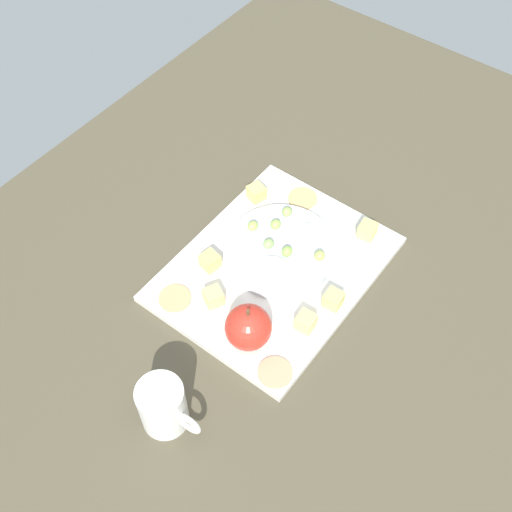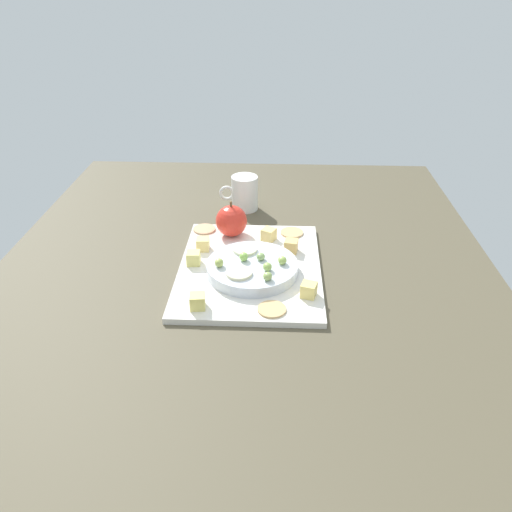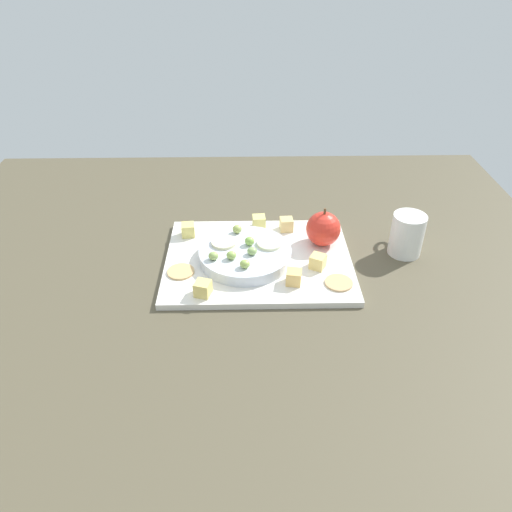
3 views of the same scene
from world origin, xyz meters
TOP-DOWN VIEW (x-y plane):
  - table at (0.00, 0.00)cm, footprint 137.28×105.97cm
  - platter at (4.29, -1.14)cm, footprint 37.28×29.13cm
  - serving_dish at (1.64, -1.76)cm, footprint 18.49×18.49cm
  - apple_whole at (17.84, 3.79)cm, footprint 7.17×7.17cm
  - apple_stem at (17.84, 3.79)cm, footprint 0.50×0.50cm
  - cheese_cube_0 at (10.68, -9.73)cm, footprint 3.20×3.20cm
  - cheese_cube_1 at (10.68, 9.47)cm, footprint 2.93×2.93cm
  - cheese_cube_2 at (15.79, -4.79)cm, footprint 3.71×3.71cm
  - cheese_cube_3 at (-6.04, -12.79)cm, footprint 3.42×3.42cm
  - cheese_cube_4 at (4.69, 10.62)cm, footprint 2.92×2.92cm
  - cheese_cube_5 at (-10.63, 7.57)cm, footprint 3.04×3.04cm
  - cracker_0 at (19.15, -10.11)cm, footprint 5.24×5.24cm
  - cracker_1 at (-10.86, -5.97)cm, footprint 5.24×5.24cm
  - cracker_2 at (19.98, 10.44)cm, footprint 5.24×5.24cm
  - grape_0 at (-4.45, -5.00)cm, footprint 1.94×1.75cm
  - grape_1 at (1.57, -7.78)cm, footprint 1.94×1.75cm
  - grape_2 at (0.30, 4.70)cm, footprint 1.94×1.75cm
  - grape_3 at (-1.01, -4.88)cm, footprint 1.94×1.75cm
  - grape_4 at (2.53, -0.37)cm, footprint 1.94×1.75cm
  - grape_5 at (2.99, -3.42)cm, footprint 1.94×1.75cm
  - apple_slice_0 at (-2.67, 0.57)cm, footprint 5.07×5.07cm
  - apple_slice_1 at (6.55, 0.11)cm, footprint 5.07×5.07cm
  - cup at (34.77, 1.99)cm, footprint 6.73×9.94cm

SIDE VIEW (x-z plane):
  - table at x=0.00cm, z-range 0.00..3.77cm
  - platter at x=4.29cm, z-range 3.77..5.03cm
  - cracker_0 at x=19.15cm, z-range 5.03..5.43cm
  - cracker_1 at x=-10.86cm, z-range 5.03..5.43cm
  - cracker_2 at x=19.98cm, z-range 5.03..5.43cm
  - serving_dish at x=1.64cm, z-range 5.03..7.34cm
  - cheese_cube_0 at x=10.68cm, z-range 5.03..7.77cm
  - cheese_cube_1 at x=10.68cm, z-range 5.03..7.77cm
  - cheese_cube_2 at x=15.79cm, z-range 5.03..7.77cm
  - cheese_cube_3 at x=-6.04cm, z-range 5.03..7.77cm
  - cheese_cube_4 at x=4.69cm, z-range 5.03..7.77cm
  - cheese_cube_5 at x=-10.63cm, z-range 5.03..7.77cm
  - apple_slice_0 at x=-2.67cm, z-range 7.34..7.94cm
  - apple_slice_1 at x=6.55cm, z-range 7.34..7.94cm
  - grape_5 at x=2.99cm, z-range 7.34..8.89cm
  - grape_1 at x=1.57cm, z-range 7.34..9.00cm
  - grape_0 at x=-4.45cm, z-range 7.34..9.01cm
  - grape_3 at x=-1.01cm, z-range 7.34..9.02cm
  - cup at x=34.77cm, z-range 3.77..12.65cm
  - grape_2 at x=0.30cm, z-range 7.34..9.10cm
  - grape_4 at x=2.53cm, z-range 7.34..9.15cm
  - apple_whole at x=17.84cm, z-range 5.03..12.20cm
  - apple_stem at x=17.84cm, z-range 12.20..13.40cm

